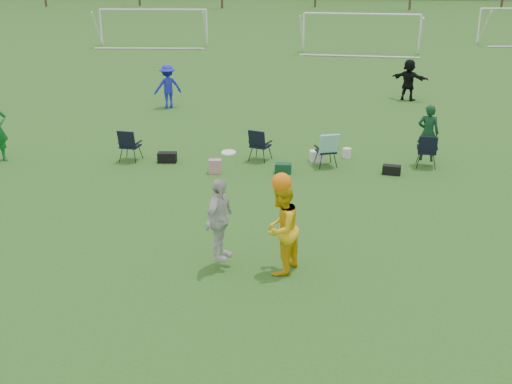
# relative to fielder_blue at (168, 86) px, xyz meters

# --- Properties ---
(ground) EXTENTS (260.00, 260.00, 0.00)m
(ground) POSITION_rel_fielder_blue_xyz_m (4.30, -14.96, -0.87)
(ground) COLOR #26571B
(ground) RESTS_ON ground
(fielder_blue) EXTENTS (1.29, 1.12, 1.74)m
(fielder_blue) POSITION_rel_fielder_blue_xyz_m (0.00, 0.00, 0.00)
(fielder_blue) COLOR #1921C2
(fielder_blue) RESTS_ON ground
(fielder_black) EXTENTS (1.66, 1.22, 1.74)m
(fielder_black) POSITION_rel_fielder_blue_xyz_m (9.78, 2.62, 0.00)
(fielder_black) COLOR black
(fielder_black) RESTS_ON ground
(center_contest) EXTENTS (2.01, 1.09, 2.37)m
(center_contest) POSITION_rel_fielder_blue_xyz_m (5.23, -13.88, 0.10)
(center_contest) COLOR silver
(center_contest) RESTS_ON ground
(sideline_setup) EXTENTS (9.39, 2.18, 1.81)m
(sideline_setup) POSITION_rel_fielder_blue_xyz_m (6.02, -6.90, -0.32)
(sideline_setup) COLOR #0F371C
(sideline_setup) RESTS_ON ground
(goal_left) EXTENTS (7.39, 0.76, 2.46)m
(goal_left) POSITION_rel_fielder_blue_xyz_m (-5.70, 19.04, 1.06)
(goal_left) COLOR white
(goal_left) RESTS_ON ground
(goal_mid) EXTENTS (7.40, 0.63, 2.46)m
(goal_mid) POSITION_rel_fielder_blue_xyz_m (8.30, 17.04, 1.06)
(goal_mid) COLOR white
(goal_mid) RESTS_ON ground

